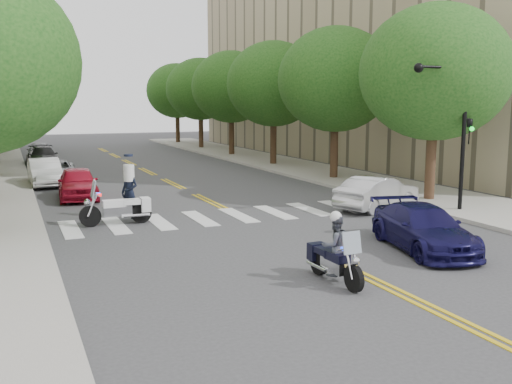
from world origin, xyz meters
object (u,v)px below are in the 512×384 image
officer_standing (130,192)px  motorcycle_police (334,250)px  convertible (377,193)px  sedan_blue (423,228)px  motorcycle_parked (122,209)px

officer_standing → motorcycle_police: bearing=-21.3°
officer_standing → convertible: bearing=38.8°
convertible → sedan_blue: size_ratio=0.92×
motorcycle_parked → sedan_blue: motorcycle_parked is taller
motorcycle_police → sedan_blue: (4.00, 1.57, -0.13)m
motorcycle_police → convertible: 10.05m
motorcycle_police → motorcycle_parked: bearing=-70.0°
motorcycle_police → motorcycle_parked: size_ratio=0.85×
motorcycle_police → officer_standing: size_ratio=1.11×
officer_standing → sedan_blue: officer_standing is taller
motorcycle_police → officer_standing: officer_standing is taller
motorcycle_police → convertible: bearing=-132.9°
motorcycle_parked → officer_standing: size_ratio=1.30×
officer_standing → convertible: (9.60, -2.20, -0.29)m
motorcycle_parked → convertible: (10.08, -1.17, 0.12)m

